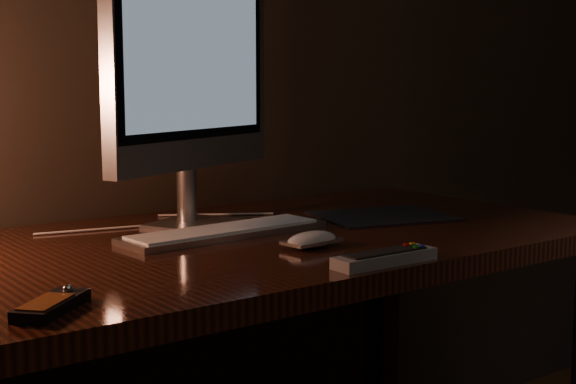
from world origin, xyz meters
TOP-DOWN VIEW (x-y plane):
  - desk at (0.00, 1.93)m, footprint 1.60×0.75m
  - monitor at (0.05, 2.02)m, footprint 0.49×0.25m
  - keyboard at (0.04, 1.89)m, footprint 0.43×0.14m
  - mousepad at (0.45, 1.87)m, footprint 0.34×0.29m
  - mouse at (0.10, 1.70)m, footprint 0.11×0.07m
  - media_remote at (-0.42, 1.58)m, footprint 0.13×0.12m
  - tv_remote at (0.12, 1.52)m, footprint 0.20×0.05m
  - cable at (0.01, 2.08)m, footprint 0.49×0.21m

SIDE VIEW (x-z plane):
  - desk at x=0.00m, z-range 0.25..1.00m
  - mousepad at x=0.45m, z-range 0.75..0.75m
  - cable at x=0.01m, z-range 0.75..0.75m
  - keyboard at x=0.04m, z-range 0.75..0.77m
  - media_remote at x=-0.42m, z-range 0.75..0.77m
  - mouse at x=0.10m, z-range 0.75..0.77m
  - tv_remote at x=0.12m, z-range 0.75..0.77m
  - monitor at x=0.05m, z-range 0.80..1.35m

